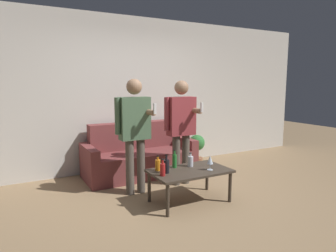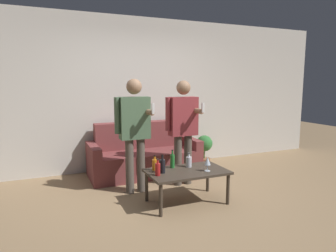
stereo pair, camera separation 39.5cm
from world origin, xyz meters
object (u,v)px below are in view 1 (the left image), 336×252
object	(u,v)px
person_standing_left	(135,127)
person_standing_right	(181,124)
bottle_orange	(166,166)
coffee_table	(190,173)
couch	(139,157)

from	to	relation	value
person_standing_left	person_standing_right	world-z (taller)	person_standing_left
bottle_orange	person_standing_right	bearing A→B (deg)	47.28
coffee_table	person_standing_left	bearing A→B (deg)	129.32
person_standing_left	person_standing_right	size ratio (longest dim) A/B	1.01
coffee_table	person_standing_left	size ratio (longest dim) A/B	0.64
coffee_table	person_standing_right	bearing A→B (deg)	68.68
bottle_orange	person_standing_right	distance (m)	0.96
couch	coffee_table	size ratio (longest dim) A/B	1.79
bottle_orange	person_standing_right	xyz separation A→B (m)	(0.59, 0.64, 0.41)
coffee_table	bottle_orange	xyz separation A→B (m)	(-0.33, 0.02, 0.14)
person_standing_right	coffee_table	bearing A→B (deg)	-111.32
couch	person_standing_left	xyz separation A→B (m)	(-0.39, -0.81, 0.64)
person_standing_left	person_standing_right	bearing A→B (deg)	2.93
bottle_orange	person_standing_left	size ratio (longest dim) A/B	0.15
bottle_orange	person_standing_left	world-z (taller)	person_standing_left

